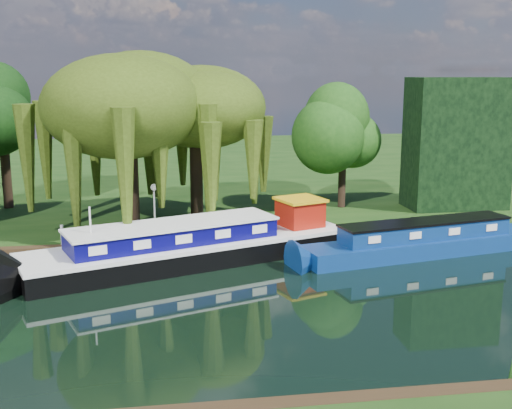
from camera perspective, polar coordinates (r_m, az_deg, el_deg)
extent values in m
plane|color=black|center=(24.78, -10.15, -9.30)|extent=(120.00, 120.00, 0.00)
cube|color=black|center=(57.78, -9.35, 3.10)|extent=(120.00, 52.00, 0.45)
cube|color=black|center=(30.31, -5.78, -4.45)|extent=(15.71, 8.51, 1.03)
cube|color=silver|center=(30.15, -5.80, -3.35)|extent=(15.81, 8.61, 0.19)
cube|color=#07054C|center=(29.71, -7.35, -2.60)|extent=(9.86, 5.60, 0.82)
cube|color=silver|center=(29.60, -7.37, -1.74)|extent=(10.08, 5.82, 0.10)
cube|color=maroon|center=(32.68, 3.93, -0.77)|extent=(2.42, 2.42, 1.29)
cube|color=gold|center=(32.53, 3.95, 0.45)|extent=(2.70, 2.70, 0.14)
cylinder|color=silver|center=(28.47, -14.49, -2.23)|extent=(0.09, 0.09, 2.06)
cube|color=navy|center=(32.55, 14.73, -3.72)|extent=(12.77, 4.64, 0.95)
cube|color=navy|center=(32.34, 14.81, -2.24)|extent=(8.96, 3.35, 0.79)
cube|color=black|center=(32.23, 14.85, -1.47)|extent=(9.08, 3.47, 0.11)
cube|color=silver|center=(29.90, 10.49, -3.10)|extent=(0.63, 0.18, 0.34)
cube|color=silver|center=(31.07, 14.00, -2.69)|extent=(0.63, 0.18, 0.34)
cube|color=silver|center=(32.34, 17.23, -2.30)|extent=(0.63, 0.18, 0.34)
cube|color=silver|center=(33.71, 20.21, -1.94)|extent=(0.63, 0.18, 0.34)
imported|color=silver|center=(31.87, 11.40, -4.54)|extent=(2.72, 2.49, 1.21)
cylinder|color=black|center=(34.99, -10.96, 2.18)|extent=(0.69, 0.69, 5.33)
ellipsoid|color=#2C3D0D|center=(34.56, -11.22, 8.48)|extent=(7.45, 7.45, 4.81)
cylinder|color=black|center=(35.92, -5.32, 2.09)|extent=(0.67, 0.67, 4.71)
ellipsoid|color=#2C3D0D|center=(35.50, -5.42, 7.50)|extent=(6.43, 6.43, 4.15)
cylinder|color=black|center=(42.44, -21.42, 3.98)|extent=(0.56, 0.56, 6.40)
ellipsoid|color=black|center=(42.20, -21.69, 7.50)|extent=(5.12, 5.12, 5.12)
cylinder|color=black|center=(40.21, 7.69, 3.32)|extent=(0.42, 0.42, 5.05)
ellipsoid|color=#163D0F|center=(39.96, 7.77, 6.25)|extent=(4.04, 4.04, 4.04)
cube|color=black|center=(41.55, 17.43, 5.21)|extent=(6.00, 3.00, 8.00)
cylinder|color=silver|center=(34.41, -8.99, -0.57)|extent=(0.10, 0.10, 2.20)
sphere|color=white|center=(34.16, -9.06, 1.53)|extent=(0.36, 0.36, 0.36)
cylinder|color=silver|center=(32.86, -16.85, -2.60)|extent=(0.16, 0.16, 1.00)
cylinder|color=silver|center=(32.57, -4.57, -2.25)|extent=(0.16, 0.16, 1.00)
cylinder|color=silver|center=(33.50, 5.72, -1.87)|extent=(0.16, 0.16, 1.00)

